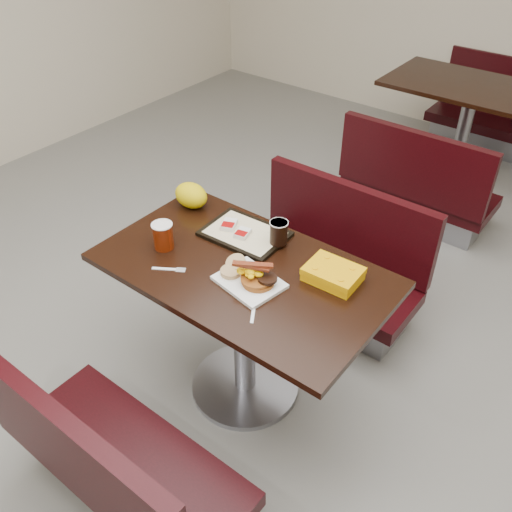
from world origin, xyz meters
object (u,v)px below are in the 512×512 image
Objects in this scene: bench_near_n at (327,260)px; pancake_stack at (258,280)px; platter at (249,282)px; knife at (254,309)px; clamshell at (333,274)px; table_far at (462,135)px; coffee_cup_near at (163,236)px; bench_far_n at (494,107)px; bench_near_s at (127,442)px; hashbrown_sleeve_right at (243,233)px; table_near at (244,332)px; fork at (164,269)px; coffee_cup_far at (279,232)px; bench_far_s at (422,173)px; tray at (245,234)px; paper_bag at (191,195)px; hashbrown_sleeve_left at (229,225)px.

pancake_stack is (0.12, -0.75, 0.42)m from bench_near_n.
platter is 1.70× the size of knife.
pancake_stack is 0.60× the size of clamshell.
coffee_cup_near is (-0.36, -2.70, 0.43)m from table_far.
bench_far_n is 7.83× the size of pancake_stack.
table_far is at bearing -90.00° from bench_far_n.
hashbrown_sleeve_right is at bearing 98.64° from bench_near_s.
fork is (-0.25, -0.21, 0.38)m from table_near.
pancake_stack is at bearing -87.43° from table_far.
coffee_cup_far is at bearing 170.92° from knife.
clamshell is at bearing 45.08° from pancake_stack.
knife is at bearing -27.88° from fork.
clamshell is (0.58, 0.36, 0.03)m from fork.
platter is 2.42× the size of coffee_cup_far.
clamshell is at bearing -9.99° from coffee_cup_far.
bench_near_n is 1.20m from bench_far_s.
tray is at bearing 51.84° from coffee_cup_near.
bench_near_n is at bearing 159.95° from knife.
fork is 0.38m from hashbrown_sleeve_right.
paper_bag is (-0.68, 0.39, 0.06)m from knife.
tray reaches higher than fork.
bench_near_s is at bearing -113.34° from clamshell.
bench_far_n is 4.69× the size of clamshell.
coffee_cup_far is at bearing 111.68° from platter.
pancake_stack reaches higher than bench_far_n.
platter is 0.33m from tray.
table_near is at bearing -90.00° from bench_near_n.
bench_far_s is 1.82m from clamshell.
hashbrown_sleeve_left is at bearing -95.17° from table_far.
coffee_cup_near is at bearing -139.41° from hashbrown_sleeve_left.
table_far is 7.06× the size of paper_bag.
bench_far_s is at bearing 60.02° from hashbrown_sleeve_left.
clamshell reaches higher than bench_near_s.
table_near is 1.20× the size of bench_near_n.
platter is at bearing -87.60° from bench_far_s.
tray reaches higher than bench_far_s.
pancake_stack is (0.12, -1.95, 0.42)m from bench_far_s.
hashbrown_sleeve_left reaches higher than bench_far_s.
bench_near_s is at bearing -90.00° from bench_far_n.
platter is at bearing -88.23° from table_far.
coffee_cup_near is 0.55× the size of clamshell.
bench_near_s is at bearing -59.46° from coffee_cup_near.
table_far is at bearing 74.52° from hashbrown_sleeve_right.
bench_far_s is at bearing 90.00° from table_near.
table_near is at bearing -61.02° from hashbrown_sleeve_left.
paper_bag is at bearing -101.57° from table_far.
bench_far_s is 2.00m from pancake_stack.
clamshell reaches higher than fork.
bench_near_s is 0.83m from coffee_cup_near.
pancake_stack reaches higher than table_far.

